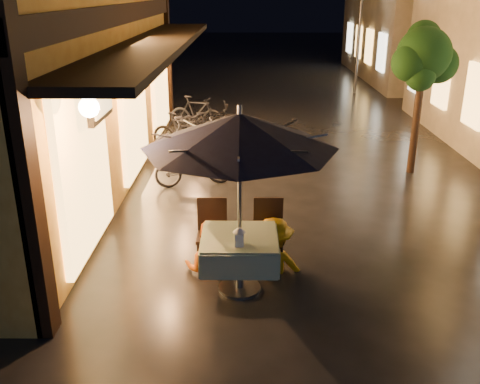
{
  "coord_description": "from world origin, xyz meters",
  "views": [
    {
      "loc": [
        -1.21,
        -6.57,
        3.72
      ],
      "look_at": [
        -1.27,
        0.2,
        1.15
      ],
      "focal_mm": 40.0,
      "sensor_mm": 36.0,
      "label": 1
    }
  ],
  "objects_px": {
    "person_orange": "(208,223)",
    "bicycle_0": "(194,165)",
    "table_lantern": "(239,235)",
    "cafe_table": "(240,249)",
    "person_yellow": "(274,220)",
    "patio_umbrella": "(240,131)"
  },
  "relations": [
    {
      "from": "person_orange",
      "to": "bicycle_0",
      "type": "height_order",
      "value": "person_orange"
    },
    {
      "from": "table_lantern",
      "to": "person_orange",
      "type": "xyz_separation_m",
      "value": [
        -0.44,
        0.79,
        -0.19
      ]
    },
    {
      "from": "cafe_table",
      "to": "person_yellow",
      "type": "relative_size",
      "value": 0.66
    },
    {
      "from": "patio_umbrella",
      "to": "bicycle_0",
      "type": "bearing_deg",
      "value": 103.26
    },
    {
      "from": "person_yellow",
      "to": "cafe_table",
      "type": "bearing_deg",
      "value": 48.76
    },
    {
      "from": "patio_umbrella",
      "to": "table_lantern",
      "type": "relative_size",
      "value": 9.84
    },
    {
      "from": "person_orange",
      "to": "patio_umbrella",
      "type": "bearing_deg",
      "value": 138.64
    },
    {
      "from": "person_orange",
      "to": "bicycle_0",
      "type": "xyz_separation_m",
      "value": [
        -0.51,
        3.51,
        -0.31
      ]
    },
    {
      "from": "table_lantern",
      "to": "person_orange",
      "type": "height_order",
      "value": "person_orange"
    },
    {
      "from": "person_orange",
      "to": "cafe_table",
      "type": "bearing_deg",
      "value": 138.64
    },
    {
      "from": "cafe_table",
      "to": "person_orange",
      "type": "distance_m",
      "value": 0.69
    },
    {
      "from": "cafe_table",
      "to": "bicycle_0",
      "type": "relative_size",
      "value": 0.61
    },
    {
      "from": "cafe_table",
      "to": "person_yellow",
      "type": "distance_m",
      "value": 0.75
    },
    {
      "from": "cafe_table",
      "to": "person_yellow",
      "type": "height_order",
      "value": "person_yellow"
    },
    {
      "from": "patio_umbrella",
      "to": "table_lantern",
      "type": "xyz_separation_m",
      "value": [
        0.0,
        -0.28,
        -1.23
      ]
    },
    {
      "from": "table_lantern",
      "to": "person_orange",
      "type": "bearing_deg",
      "value": 119.1
    },
    {
      "from": "patio_umbrella",
      "to": "person_yellow",
      "type": "height_order",
      "value": "patio_umbrella"
    },
    {
      "from": "bicycle_0",
      "to": "person_yellow",
      "type": "bearing_deg",
      "value": -173.43
    },
    {
      "from": "cafe_table",
      "to": "bicycle_0",
      "type": "height_order",
      "value": "bicycle_0"
    },
    {
      "from": "person_yellow",
      "to": "bicycle_0",
      "type": "height_order",
      "value": "person_yellow"
    },
    {
      "from": "patio_umbrella",
      "to": "person_yellow",
      "type": "distance_m",
      "value": 1.58
    },
    {
      "from": "cafe_table",
      "to": "bicycle_0",
      "type": "xyz_separation_m",
      "value": [
        -0.95,
        4.02,
        -0.16
      ]
    }
  ]
}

